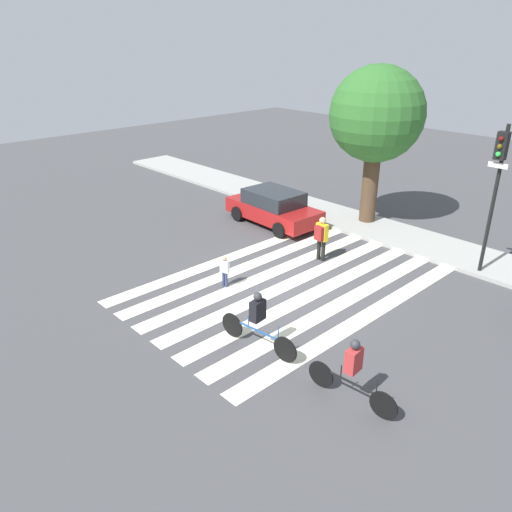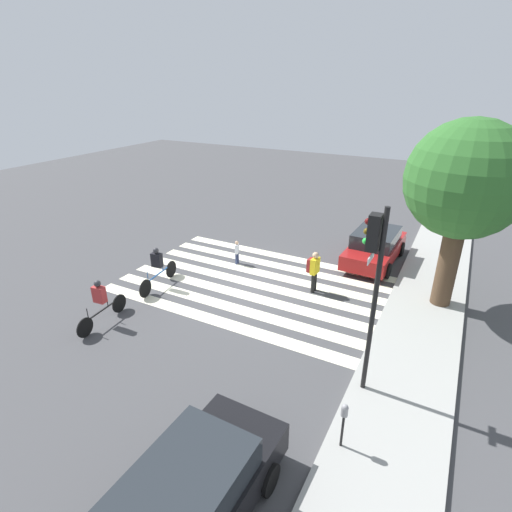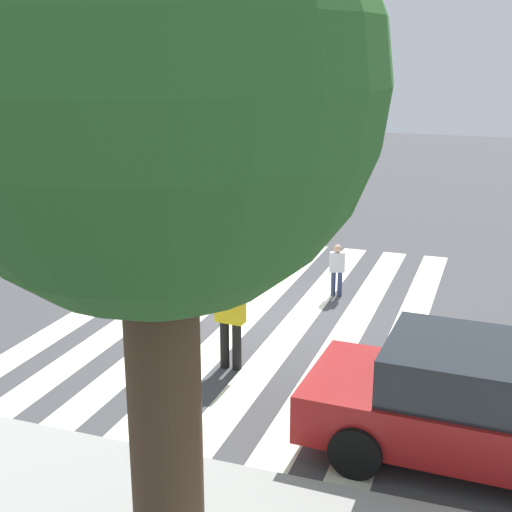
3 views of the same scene
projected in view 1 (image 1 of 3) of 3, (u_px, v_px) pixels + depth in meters
The scene contains 10 objects.
ground_plane at pixel (287, 285), 16.16m from camera, with size 60.00×60.00×0.00m, color #444447.
sidewalk_curb at pixel (394, 234), 20.04m from camera, with size 36.00×2.50×0.14m.
crosswalk_stripes at pixel (287, 285), 16.15m from camera, with size 6.39×10.00×0.01m.
traffic_light at pixel (497, 174), 15.40m from camera, with size 0.60×0.50×4.99m.
street_tree at pixel (377, 116), 19.58m from camera, with size 3.76×3.76×6.44m.
pedestrian_adult_tall_backpack at pixel (321, 236), 17.55m from camera, with size 0.47×0.40×1.62m.
pedestrian_adult_blue_shirt at pixel (225, 269), 15.83m from camera, with size 0.32×0.23×1.07m.
cyclist_mid_street at pixel (258, 319), 12.57m from camera, with size 2.44×0.43×1.64m.
cyclist_far_lane at pixel (353, 369), 10.71m from camera, with size 2.23×0.42×1.60m.
car_parked_far_curb at pixel (273, 207), 21.05m from camera, with size 4.31×2.11×1.47m.
Camera 1 is at (9.76, -10.58, 7.46)m, focal length 35.00 mm.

